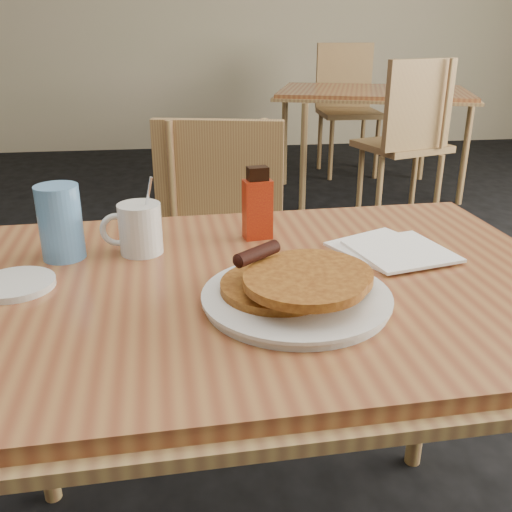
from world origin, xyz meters
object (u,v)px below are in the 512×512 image
Objects in this scene: main_table at (254,301)px; chair_neighbor_far at (347,97)px; neighbor_table at (373,95)px; chair_main_far at (222,243)px; pancake_plate at (297,290)px; chair_neighbor_near at (409,130)px; blue_tumbler at (60,222)px; coffee_mug at (139,228)px; syrup_bottle at (257,206)px.

chair_neighbor_far reaches higher than main_table.
chair_main_far is at bearing -118.40° from neighbor_table.
chair_neighbor_far is (1.27, 3.77, -0.09)m from main_table.
chair_neighbor_far is 4.06m from pancake_plate.
chair_neighbor_near is at bearing -91.62° from neighbor_table.
blue_tumbler is at bearing -107.95° from chair_main_far.
chair_neighbor_near is at bearing 39.94° from coffee_mug.
chair_neighbor_far is (0.02, 0.72, -0.09)m from neighbor_table.
blue_tumbler is at bearing 166.29° from coffee_mug.
main_table is 7.77× the size of coffee_mug.
neighbor_table is 3.37m from pancake_plate.
neighbor_table is 1.48× the size of chair_neighbor_far.
syrup_bottle reaches higher than blue_tumbler.
syrup_bottle is at bearing 8.72° from blue_tumbler.
neighbor_table is at bearing 69.37° from pancake_plate.
chair_neighbor_near is 2.68m from pancake_plate.
neighbor_table is at bearing 47.02° from coffee_mug.
main_table is at bearing -112.19° from neighbor_table.
syrup_bottle is at bearing -137.55° from chair_neighbor_near.
chair_neighbor_near is (1.22, 2.30, -0.11)m from main_table.
syrup_bottle is (-1.19, -2.09, 0.22)m from chair_neighbor_near.
pancake_plate is (0.06, -0.85, 0.23)m from chair_main_far.
coffee_mug is at bearing -176.60° from syrup_bottle.
chair_neighbor_far reaches higher than neighbor_table.
neighbor_table is at bearing -90.21° from chair_neighbor_far.
main_table is 3.29m from neighbor_table.
syrup_bottle reaches higher than pancake_plate.
chair_neighbor_far is 1.03× the size of chair_neighbor_near.
chair_main_far is 5.86× the size of syrup_bottle.
chair_main_far is 1.98m from chair_neighbor_near.
main_table is 8.49× the size of blue_tumbler.
coffee_mug is (-0.27, 0.26, 0.03)m from pancake_plate.
main_table is 0.76m from chair_main_far.
blue_tumbler is (-1.62, -3.62, 0.20)m from chair_neighbor_far.
blue_tumbler reaches higher than neighbor_table.
main_table is 1.19× the size of chair_neighbor_far.
syrup_bottle is 1.06× the size of blue_tumbler.
chair_neighbor_near is at bearing 62.01° from main_table.
neighbor_table is at bearing 61.11° from blue_tumbler.
coffee_mug reaches higher than main_table.
main_table is at bearing -106.96° from chair_neighbor_far.
main_table is 0.24m from syrup_bottle.
syrup_bottle is (-1.23, -3.56, 0.20)m from chair_neighbor_far.
chair_neighbor_near is at bearing -90.11° from chair_neighbor_far.
coffee_mug is at bearing -96.56° from chair_main_far.
main_table is 1.36× the size of chair_main_far.
main_table is at bearing 119.26° from pancake_plate.
neighbor_table is (1.24, 3.05, 0.00)m from main_table.
neighbor_table is 9.91× the size of syrup_bottle.
blue_tumbler is (-0.15, -0.01, 0.02)m from coffee_mug.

